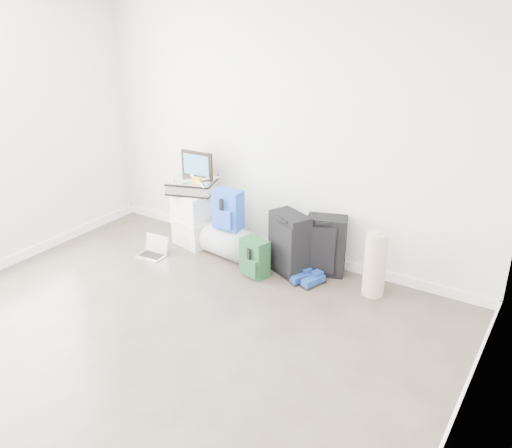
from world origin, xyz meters
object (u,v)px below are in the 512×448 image
Objects in this scene: boxes_stack at (194,218)px; carry_on at (325,246)px; briefcase at (192,186)px; laptop at (154,251)px; duffel_bag at (230,242)px; large_suitcase at (289,244)px.

carry_on is at bearing 17.78° from boxes_stack.
laptop is at bearing -130.89° from briefcase.
boxes_stack is 1.26× the size of briefcase.
duffel_bag is (0.54, -0.07, -0.51)m from briefcase.
boxes_stack is at bearing -157.09° from large_suitcase.
carry_on is (1.55, 0.14, -0.00)m from boxes_stack.
briefcase is 1.29m from large_suitcase.
carry_on is at bearing -13.18° from briefcase.
carry_on is (1.55, 0.14, -0.38)m from briefcase.
carry_on is at bearing 55.80° from large_suitcase.
carry_on is at bearing 19.56° from duffel_bag.
boxes_stack is 1.08× the size of duffel_bag.
carry_on is at bearing 16.12° from laptop.
briefcase is at bearing -50.86° from boxes_stack.
briefcase is at bearing -157.09° from large_suitcase.
briefcase is at bearing 64.34° from laptop.
large_suitcase is 1.05× the size of carry_on.
briefcase is 0.80× the size of carry_on.
laptop is (-0.19, -0.47, -0.26)m from boxes_stack.
briefcase reaches higher than duffel_bag.
laptop is at bearing -138.56° from large_suitcase.
boxes_stack is 0.38m from briefcase.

